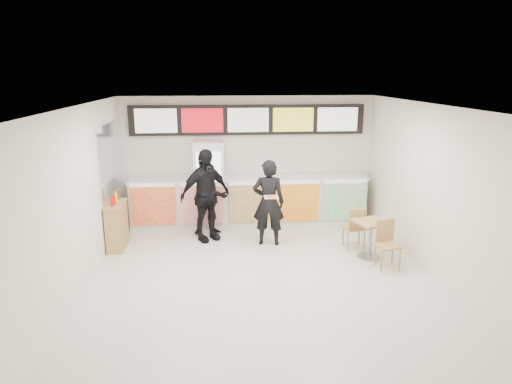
{
  "coord_description": "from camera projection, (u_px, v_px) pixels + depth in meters",
  "views": [
    {
      "loc": [
        -0.73,
        -7.31,
        3.51
      ],
      "look_at": [
        -0.0,
        1.2,
        1.28
      ],
      "focal_mm": 32.0,
      "sensor_mm": 36.0,
      "label": 1
    }
  ],
  "objects": [
    {
      "name": "wall_left",
      "position": [
        78.0,
        201.0,
        7.36
      ],
      "size": [
        0.0,
        7.0,
        7.0
      ],
      "primitive_type": "plane",
      "rotation": [
        1.57,
        0.0,
        1.57
      ],
      "color": "silver",
      "rests_on": "floor"
    },
    {
      "name": "wall_back",
      "position": [
        248.0,
        159.0,
        10.99
      ],
      "size": [
        6.0,
        0.0,
        6.0
      ],
      "primitive_type": "plane",
      "rotation": [
        1.57,
        0.0,
        0.0
      ],
      "color": "silver",
      "rests_on": "floor"
    },
    {
      "name": "mirror_panel",
      "position": [
        111.0,
        159.0,
        9.66
      ],
      "size": [
        0.01,
        2.0,
        1.5
      ],
      "primitive_type": "cube",
      "color": "#B2B7BF",
      "rests_on": "wall_left"
    },
    {
      "name": "menu_board",
      "position": [
        248.0,
        120.0,
        10.66
      ],
      "size": [
        5.5,
        0.14,
        0.7
      ],
      "color": "black",
      "rests_on": "wall_back"
    },
    {
      "name": "customer_main",
      "position": [
        269.0,
        203.0,
        9.45
      ],
      "size": [
        0.73,
        0.54,
        1.82
      ],
      "primitive_type": "imported",
      "rotation": [
        0.0,
        0.0,
        2.97
      ],
      "color": "black",
      "rests_on": "floor"
    },
    {
      "name": "customer_mid",
      "position": [
        205.0,
        195.0,
        9.67
      ],
      "size": [
        1.25,
        1.03,
        1.99
      ],
      "primitive_type": "imported",
      "rotation": [
        0.0,
        0.0,
        0.56
      ],
      "color": "black",
      "rests_on": "floor"
    },
    {
      "name": "wall_right",
      "position": [
        435.0,
        193.0,
        7.86
      ],
      "size": [
        0.0,
        7.0,
        7.0
      ],
      "primitive_type": "plane",
      "rotation": [
        1.57,
        0.0,
        -1.57
      ],
      "color": "silver",
      "rests_on": "floor"
    },
    {
      "name": "cafe_table",
      "position": [
        370.0,
        232.0,
        8.83
      ],
      "size": [
        0.85,
        1.57,
        0.89
      ],
      "rotation": [
        0.0,
        0.0,
        0.3
      ],
      "color": "tan",
      "rests_on": "floor"
    },
    {
      "name": "customer_left",
      "position": [
        210.0,
        199.0,
        10.1
      ],
      "size": [
        0.9,
        0.77,
        1.6
      ],
      "primitive_type": "imported",
      "rotation": [
        0.0,
        0.0,
        0.23
      ],
      "color": "black",
      "rests_on": "floor"
    },
    {
      "name": "condiment_ledge",
      "position": [
        117.0,
        225.0,
        9.34
      ],
      "size": [
        0.35,
        0.85,
        1.14
      ],
      "color": "tan",
      "rests_on": "floor"
    },
    {
      "name": "floor",
      "position": [
        262.0,
        280.0,
        7.99
      ],
      "size": [
        7.0,
        7.0,
        0.0
      ],
      "primitive_type": "plane",
      "color": "beige",
      "rests_on": "ground"
    },
    {
      "name": "service_counter",
      "position": [
        249.0,
        201.0,
        10.83
      ],
      "size": [
        5.56,
        0.77,
        1.14
      ],
      "color": "silver",
      "rests_on": "floor"
    },
    {
      "name": "ceiling",
      "position": [
        263.0,
        106.0,
        7.23
      ],
      "size": [
        7.0,
        7.0,
        0.0
      ],
      "primitive_type": "plane",
      "rotation": [
        3.14,
        0.0,
        0.0
      ],
      "color": "white",
      "rests_on": "wall_back"
    },
    {
      "name": "drinks_fridge",
      "position": [
        209.0,
        184.0,
        10.66
      ],
      "size": [
        0.7,
        0.67,
        2.0
      ],
      "color": "white",
      "rests_on": "floor"
    },
    {
      "name": "pizza_slice",
      "position": [
        271.0,
        197.0,
        8.95
      ],
      "size": [
        0.36,
        0.36,
        0.02
      ],
      "color": "beige",
      "rests_on": "customer_main"
    }
  ]
}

